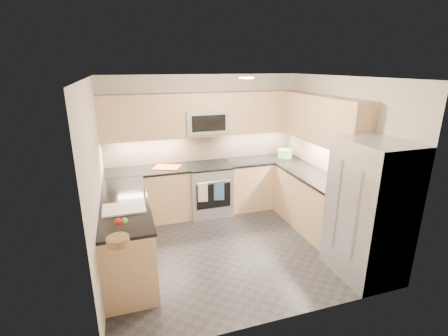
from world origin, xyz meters
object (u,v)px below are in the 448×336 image
at_px(refrigerator, 369,210).
at_px(utensil_bowl, 285,153).
at_px(gas_range, 209,189).
at_px(cutting_board, 167,167).
at_px(fruit_basket, 118,241).
at_px(microwave, 206,121).

xyz_separation_m(refrigerator, utensil_bowl, (0.09, 2.42, 0.12)).
bearing_deg(gas_range, utensil_bowl, -0.02).
distance_m(cutting_board, fruit_basket, 2.55).
height_order(cutting_board, fruit_basket, fruit_basket).
relative_size(gas_range, cutting_board, 2.09).
xyz_separation_m(microwave, refrigerator, (1.45, -2.55, -0.80)).
distance_m(gas_range, microwave, 1.25).
xyz_separation_m(microwave, cutting_board, (-0.74, -0.09, -0.75)).
relative_size(microwave, fruit_basket, 3.39).
height_order(microwave, refrigerator, microwave).
height_order(gas_range, refrigerator, refrigerator).
distance_m(microwave, refrigerator, 3.04).
distance_m(utensil_bowl, cutting_board, 2.28).
bearing_deg(fruit_basket, utensil_bowl, 37.30).
height_order(refrigerator, fruit_basket, refrigerator).
xyz_separation_m(gas_range, refrigerator, (1.45, -2.43, 0.45)).
xyz_separation_m(gas_range, cutting_board, (-0.74, 0.03, 0.49)).
xyz_separation_m(cutting_board, fruit_basket, (-0.84, -2.41, 0.03)).
bearing_deg(fruit_basket, microwave, 57.77).
xyz_separation_m(utensil_bowl, cutting_board, (-2.28, 0.03, -0.07)).
xyz_separation_m(refrigerator, fruit_basket, (-3.03, 0.05, 0.08)).
relative_size(refrigerator, cutting_board, 4.13).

